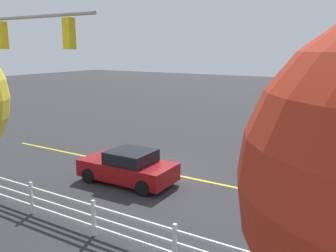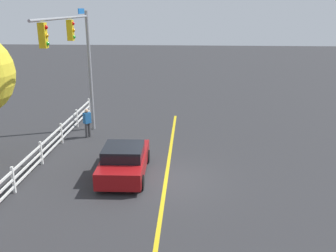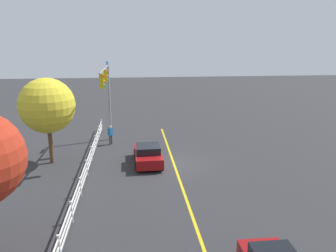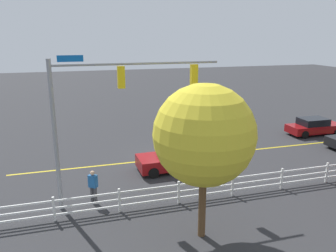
{
  "view_description": "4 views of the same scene",
  "coord_description": "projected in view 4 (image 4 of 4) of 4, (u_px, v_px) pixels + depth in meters",
  "views": [
    {
      "loc": [
        -9.01,
        13.68,
        5.65
      ],
      "look_at": [
        -0.22,
        -0.35,
        2.15
      ],
      "focal_mm": 39.46,
      "sensor_mm": 36.0,
      "label": 1
    },
    {
      "loc": [
        -14.62,
        -0.98,
        7.19
      ],
      "look_at": [
        -0.18,
        -0.1,
        2.53
      ],
      "focal_mm": 39.55,
      "sensor_mm": 36.0,
      "label": 2
    },
    {
      "loc": [
        -22.31,
        2.9,
        8.74
      ],
      "look_at": [
        1.49,
        0.28,
        2.52
      ],
      "focal_mm": 34.97,
      "sensor_mm": 36.0,
      "label": 3
    },
    {
      "loc": [
        6.08,
        20.32,
        7.97
      ],
      "look_at": [
        0.01,
        -0.28,
        2.17
      ],
      "focal_mm": 36.18,
      "sensor_mm": 36.0,
      "label": 4
    }
  ],
  "objects": [
    {
      "name": "tree_2",
      "position": [
        204.0,
        135.0,
        12.8
      ],
      "size": [
        3.94,
        3.94,
        6.28
      ],
      "color": "brown",
      "rests_on": "ground_plane"
    },
    {
      "name": "lane_center_stripe",
      "position": [
        224.0,
        153.0,
        23.64
      ],
      "size": [
        28.0,
        0.16,
        0.01
      ],
      "primitive_type": "cube",
      "color": "gold",
      "rests_on": "ground_plane"
    },
    {
      "name": "white_rail_fence",
      "position": [
        258.0,
        181.0,
        17.61
      ],
      "size": [
        26.1,
        0.1,
        1.15
      ],
      "color": "white",
      "rests_on": "ground_plane"
    },
    {
      "name": "pedestrian",
      "position": [
        93.0,
        186.0,
        16.35
      ],
      "size": [
        0.47,
        0.45,
        1.69
      ],
      "rotation": [
        0.0,
        0.0,
        0.88
      ],
      "color": "#3F3F42",
      "rests_on": "ground_plane"
    },
    {
      "name": "signal_assembly",
      "position": [
        107.0,
        101.0,
        15.45
      ],
      "size": [
        7.87,
        0.38,
        7.13
      ],
      "color": "gray",
      "rests_on": "ground_plane"
    },
    {
      "name": "car_1",
      "position": [
        172.0,
        159.0,
        20.53
      ],
      "size": [
        4.17,
        2.07,
        1.44
      ],
      "rotation": [
        0.0,
        0.0,
        0.03
      ],
      "color": "maroon",
      "rests_on": "ground_plane"
    },
    {
      "name": "car_0",
      "position": [
        314.0,
        126.0,
        27.88
      ],
      "size": [
        4.61,
        1.86,
        1.38
      ],
      "rotation": [
        0.0,
        0.0,
        3.14
      ],
      "color": "maroon",
      "rests_on": "ground_plane"
    },
    {
      "name": "ground_plane",
      "position": [
        169.0,
        158.0,
        22.55
      ],
      "size": [
        120.0,
        120.0,
        0.0
      ],
      "primitive_type": "plane",
      "color": "#2D2D30"
    }
  ]
}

